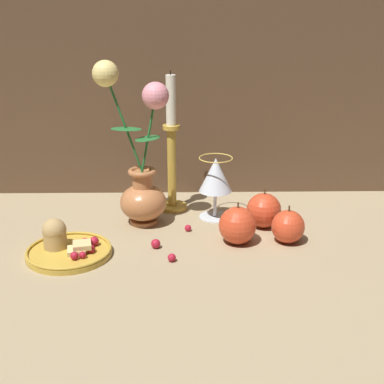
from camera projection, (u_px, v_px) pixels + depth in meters
name	position (u px, v px, depth m)	size (l,w,h in m)	color
ground_plane	(184.00, 235.00, 1.18)	(2.40, 2.40, 0.00)	#9E8966
vase	(141.00, 172.00, 1.20)	(0.16, 0.11, 0.37)	#B77042
plate_with_pastries	(67.00, 246.00, 1.08)	(0.17, 0.17, 0.07)	gold
wine_glass	(216.00, 177.00, 1.24)	(0.08, 0.08, 0.15)	silver
candlestick	(172.00, 156.00, 1.28)	(0.07, 0.07, 0.34)	gold
apple_beside_vase	(238.00, 225.00, 1.13)	(0.08, 0.08, 0.09)	#D14223
apple_near_glass	(265.00, 210.00, 1.21)	(0.08, 0.08, 0.09)	#D14223
apple_at_table_edge	(289.00, 227.00, 1.13)	(0.07, 0.07, 0.08)	#D14223
berry_near_plate	(189.00, 228.00, 1.20)	(0.01, 0.01, 0.01)	#AD192D
berry_front_center	(173.00, 258.00, 1.06)	(0.02, 0.02, 0.02)	#AD192D
berry_by_glass_stem	(157.00, 244.00, 1.12)	(0.02, 0.02, 0.02)	#AD192D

